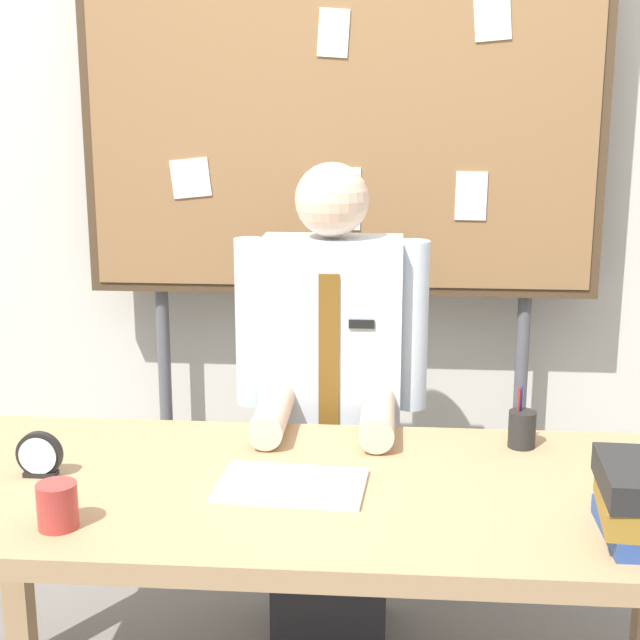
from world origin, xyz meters
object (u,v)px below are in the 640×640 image
at_px(pen_holder, 522,429).
at_px(desk_clock, 39,457).
at_px(open_notebook, 292,485).
at_px(coffee_mug, 57,506).
at_px(bulletin_board, 341,113).
at_px(person, 331,427).
at_px(desk, 314,517).

bearing_deg(pen_holder, desk_clock, -166.27).
distance_m(open_notebook, coffee_mug, 0.53).
height_order(bulletin_board, desk_clock, bulletin_board).
xyz_separation_m(bulletin_board, pen_holder, (0.51, -0.72, -0.77)).
xyz_separation_m(person, bulletin_board, (0.00, 0.42, 0.89)).
bearing_deg(bulletin_board, desk, -90.01).
bearing_deg(coffee_mug, desk, 27.08).
bearing_deg(coffee_mug, open_notebook, 27.62).
xyz_separation_m(coffee_mug, pen_holder, (1.02, 0.54, -0.00)).
height_order(person, bulletin_board, bulletin_board).
distance_m(desk, bulletin_board, 1.35).
bearing_deg(bulletin_board, pen_holder, -54.85).
height_order(bulletin_board, pen_holder, bulletin_board).
height_order(open_notebook, pen_holder, pen_holder).
distance_m(desk, open_notebook, 0.10).
bearing_deg(person, coffee_mug, -121.26).
height_order(desk, person, person).
bearing_deg(coffee_mug, pen_holder, 27.98).
distance_m(desk, pen_holder, 0.60).
height_order(open_notebook, coffee_mug, coffee_mug).
height_order(person, coffee_mug, person).
relative_size(desk_clock, coffee_mug, 1.12).
relative_size(person, desk_clock, 13.18).
distance_m(desk_clock, pen_holder, 1.19).
bearing_deg(coffee_mug, person, 58.74).
distance_m(bulletin_board, open_notebook, 1.31).
distance_m(open_notebook, pen_holder, 0.64).
bearing_deg(bulletin_board, open_notebook, -92.80).
relative_size(desk, desk_clock, 17.25).
bearing_deg(bulletin_board, coffee_mug, -112.09).
distance_m(person, bulletin_board, 0.98).
relative_size(open_notebook, desk_clock, 3.07).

